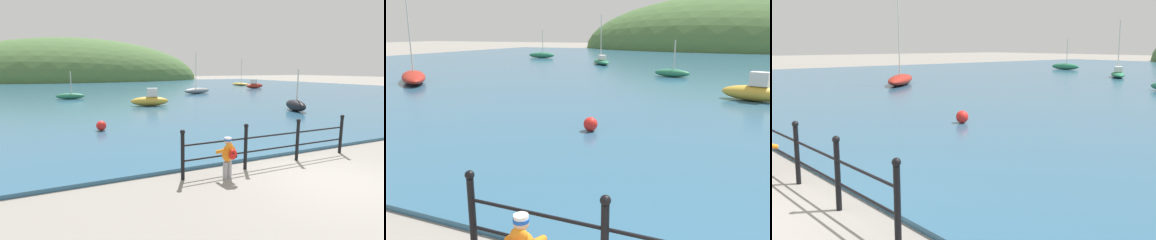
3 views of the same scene
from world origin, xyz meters
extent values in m
plane|color=gray|center=(0.00, 0.00, 0.00)|extent=(200.00, 200.00, 0.00)
cube|color=#2D5B7A|center=(0.00, 32.00, 0.05)|extent=(80.00, 60.00, 0.10)
ellipsoid|color=#476B38|center=(0.00, 69.03, 0.00)|extent=(57.77, 31.77, 18.98)
cylinder|color=black|center=(-3.20, 1.50, 0.55)|extent=(0.09, 0.09, 1.10)
sphere|color=black|center=(-3.20, 1.50, 1.15)|extent=(0.12, 0.12, 0.12)
cylinder|color=black|center=(-1.43, 1.50, 0.55)|extent=(0.09, 0.09, 1.10)
sphere|color=black|center=(-1.43, 1.50, 1.15)|extent=(0.12, 0.12, 0.12)
cylinder|color=black|center=(0.34, 1.50, 0.55)|extent=(0.09, 0.09, 1.10)
sphere|color=black|center=(0.34, 1.50, 1.15)|extent=(0.12, 0.12, 0.12)
cylinder|color=black|center=(2.11, 1.50, 0.55)|extent=(0.09, 0.09, 1.10)
sphere|color=black|center=(2.11, 1.50, 1.15)|extent=(0.12, 0.12, 0.12)
cylinder|color=black|center=(-0.55, 1.50, 0.82)|extent=(5.32, 0.04, 0.04)
cylinder|color=black|center=(-0.55, 1.50, 0.45)|extent=(5.32, 0.04, 0.04)
cylinder|color=#99999E|center=(-2.29, 1.10, 0.21)|extent=(0.11, 0.11, 0.42)
cylinder|color=#99999E|center=(-2.16, 1.12, 0.21)|extent=(0.11, 0.11, 0.42)
ellipsoid|color=orange|center=(-2.22, 1.11, 0.62)|extent=(0.33, 0.26, 0.40)
ellipsoid|color=orange|center=(-2.21, 1.05, 0.80)|extent=(0.21, 0.15, 0.18)
cylinder|color=orange|center=(-2.37, 1.18, 0.67)|extent=(0.13, 0.32, 0.19)
cylinder|color=orange|center=(-2.08, 1.22, 0.67)|extent=(0.13, 0.32, 0.19)
sphere|color=tan|center=(-2.22, 1.11, 0.92)|extent=(0.17, 0.17, 0.17)
cylinder|color=#194CB2|center=(-2.22, 1.11, 0.94)|extent=(0.17, 0.17, 0.04)
cylinder|color=silver|center=(-2.22, 1.11, 0.98)|extent=(0.16, 0.16, 0.04)
ellipsoid|color=red|center=(-2.20, 0.91, 0.64)|extent=(0.24, 0.16, 0.24)
sphere|color=black|center=(-2.24, 0.84, 0.70)|extent=(0.04, 0.04, 0.04)
sphere|color=black|center=(-2.14, 0.86, 0.59)|extent=(0.04, 0.04, 0.04)
ellipsoid|color=#287551|center=(-4.40, 22.32, 0.35)|extent=(2.34, 1.00, 0.50)
cylinder|color=beige|center=(-4.29, 22.31, 1.51)|extent=(0.07, 0.07, 1.81)
ellipsoid|color=gold|center=(0.22, 15.01, 0.42)|extent=(2.69, 1.52, 0.63)
cube|color=silver|center=(0.40, 14.96, 1.02)|extent=(0.81, 0.66, 0.57)
ellipsoid|color=maroon|center=(18.55, 27.60, 0.41)|extent=(3.10, 1.28, 0.62)
cube|color=silver|center=(18.33, 27.56, 1.01)|extent=(0.90, 0.56, 0.56)
ellipsoid|color=gray|center=(7.80, 23.03, 0.40)|extent=(3.35, 1.73, 0.60)
cylinder|color=beige|center=(7.65, 22.99, 2.46)|extent=(0.07, 0.07, 3.52)
ellipsoid|color=gold|center=(20.91, 34.38, 0.30)|extent=(1.86, 3.44, 0.41)
cylinder|color=beige|center=(20.95, 34.22, 2.31)|extent=(0.07, 0.07, 3.60)
ellipsoid|color=black|center=(7.40, 8.81, 0.43)|extent=(1.46, 2.40, 0.66)
cylinder|color=beige|center=(7.36, 8.70, 1.67)|extent=(0.07, 0.07, 1.83)
sphere|color=red|center=(-4.11, 7.74, 0.30)|extent=(0.41, 0.41, 0.41)
camera|label=1|loc=(-5.89, -4.67, 2.57)|focal=28.00mm
camera|label=2|loc=(-0.24, -1.91, 2.85)|focal=35.00mm
camera|label=3|loc=(6.82, -1.34, 2.61)|focal=42.00mm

